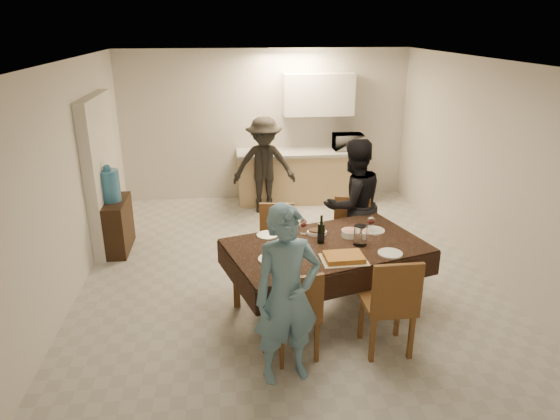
{
  "coord_description": "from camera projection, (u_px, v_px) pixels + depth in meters",
  "views": [
    {
      "loc": [
        -0.7,
        -5.67,
        3.0
      ],
      "look_at": [
        -0.1,
        -0.3,
        0.96
      ],
      "focal_mm": 32.0,
      "sensor_mm": 36.0,
      "label": 1
    }
  ],
  "objects": [
    {
      "name": "floor",
      "position": [
        285.0,
        271.0,
        6.4
      ],
      "size": [
        5.0,
        6.0,
        0.02
      ],
      "primitive_type": "cube",
      "color": "#B4B3AF",
      "rests_on": "ground"
    },
    {
      "name": "ceiling",
      "position": [
        286.0,
        61.0,
        5.49
      ],
      "size": [
        5.0,
        6.0,
        0.02
      ],
      "primitive_type": "cube",
      "color": "white",
      "rests_on": "wall_back"
    },
    {
      "name": "wall_back",
      "position": [
        265.0,
        126.0,
        8.74
      ],
      "size": [
        5.0,
        0.02,
        2.6
      ],
      "primitive_type": "cube",
      "color": "beige",
      "rests_on": "floor"
    },
    {
      "name": "wall_front",
      "position": [
        343.0,
        309.0,
        3.16
      ],
      "size": [
        5.0,
        0.02,
        2.6
      ],
      "primitive_type": "cube",
      "color": "beige",
      "rests_on": "floor"
    },
    {
      "name": "wall_left",
      "position": [
        69.0,
        181.0,
        5.69
      ],
      "size": [
        0.02,
        6.0,
        2.6
      ],
      "primitive_type": "cube",
      "color": "beige",
      "rests_on": "floor"
    },
    {
      "name": "wall_right",
      "position": [
        485.0,
        168.0,
        6.2
      ],
      "size": [
        0.02,
        6.0,
        2.6
      ],
      "primitive_type": "cube",
      "color": "beige",
      "rests_on": "floor"
    },
    {
      "name": "stub_partition",
      "position": [
        102.0,
        173.0,
        6.9
      ],
      "size": [
        0.15,
        1.4,
        2.1
      ],
      "primitive_type": "cube",
      "color": "silver",
      "rests_on": "floor"
    },
    {
      "name": "kitchen_base_cabinet",
      "position": [
        301.0,
        177.0,
        8.81
      ],
      "size": [
        2.2,
        0.6,
        0.86
      ],
      "primitive_type": "cube",
      "color": "tan",
      "rests_on": "floor"
    },
    {
      "name": "kitchen_worktop",
      "position": [
        301.0,
        152.0,
        8.65
      ],
      "size": [
        2.24,
        0.64,
        0.05
      ],
      "primitive_type": "cube",
      "color": "#AAAAA5",
      "rests_on": "kitchen_base_cabinet"
    },
    {
      "name": "upper_cabinet",
      "position": [
        318.0,
        94.0,
        8.47
      ],
      "size": [
        1.2,
        0.34,
        0.7
      ],
      "primitive_type": "cube",
      "color": "silver",
      "rests_on": "wall_back"
    },
    {
      "name": "dining_table",
      "position": [
        326.0,
        248.0,
        5.29
      ],
      "size": [
        2.29,
        1.73,
        0.79
      ],
      "rotation": [
        0.0,
        0.0,
        0.3
      ],
      "color": "black",
      "rests_on": "floor"
    },
    {
      "name": "chair_near_left",
      "position": [
        295.0,
        307.0,
        4.53
      ],
      "size": [
        0.5,
        0.5,
        0.51
      ],
      "rotation": [
        0.0,
        0.0,
        0.2
      ],
      "color": "brown",
      "rests_on": "floor"
    },
    {
      "name": "chair_near_right",
      "position": [
        392.0,
        297.0,
        4.6
      ],
      "size": [
        0.47,
        0.47,
        0.55
      ],
      "rotation": [
        0.0,
        0.0,
        0.02
      ],
      "color": "brown",
      "rests_on": "floor"
    },
    {
      "name": "chair_far_left",
      "position": [
        278.0,
        240.0,
        5.93
      ],
      "size": [
        0.47,
        0.47,
        0.51
      ],
      "rotation": [
        0.0,
        0.0,
        3.04
      ],
      "color": "brown",
      "rests_on": "floor"
    },
    {
      "name": "chair_far_right",
      "position": [
        352.0,
        235.0,
        6.01
      ],
      "size": [
        0.56,
        0.57,
        0.53
      ],
      "rotation": [
        0.0,
        0.0,
        2.82
      ],
      "color": "brown",
      "rests_on": "floor"
    },
    {
      "name": "console",
      "position": [
        114.0,
        226.0,
        6.89
      ],
      "size": [
        0.39,
        0.79,
        0.73
      ],
      "primitive_type": "cube",
      "color": "black",
      "rests_on": "floor"
    },
    {
      "name": "water_jug",
      "position": [
        109.0,
        186.0,
        6.69
      ],
      "size": [
        0.29,
        0.29,
        0.43
      ],
      "primitive_type": "cylinder",
      "color": "teal",
      "rests_on": "console"
    },
    {
      "name": "wine_bottle",
      "position": [
        321.0,
        229.0,
        5.27
      ],
      "size": [
        0.08,
        0.08,
        0.31
      ],
      "primitive_type": null,
      "color": "black",
      "rests_on": "dining_table"
    },
    {
      "name": "water_pitcher",
      "position": [
        360.0,
        235.0,
        5.23
      ],
      "size": [
        0.14,
        0.14,
        0.22
      ],
      "primitive_type": "cylinder",
      "color": "white",
      "rests_on": "dining_table"
    },
    {
      "name": "savoury_tart",
      "position": [
        344.0,
        257.0,
        4.93
      ],
      "size": [
        0.46,
        0.35,
        0.06
      ],
      "primitive_type": "cube",
      "rotation": [
        0.0,
        0.0,
        0.03
      ],
      "color": "#B78035",
      "rests_on": "dining_table"
    },
    {
      "name": "salad_bowl",
      "position": [
        350.0,
        233.0,
        5.46
      ],
      "size": [
        0.19,
        0.19,
        0.07
      ],
      "primitive_type": "cylinder",
      "color": "white",
      "rests_on": "dining_table"
    },
    {
      "name": "mushroom_dish",
      "position": [
        317.0,
        233.0,
        5.53
      ],
      "size": [
        0.2,
        0.2,
        0.04
      ],
      "primitive_type": "cylinder",
      "color": "white",
      "rests_on": "dining_table"
    },
    {
      "name": "wine_glass_a",
      "position": [
        277.0,
        249.0,
        4.96
      ],
      "size": [
        0.08,
        0.08,
        0.18
      ],
      "primitive_type": null,
      "color": "white",
      "rests_on": "dining_table"
    },
    {
      "name": "wine_glass_b",
      "position": [
        371.0,
        225.0,
        5.53
      ],
      "size": [
        0.09,
        0.09,
        0.2
      ],
      "primitive_type": null,
      "color": "white",
      "rests_on": "dining_table"
    },
    {
      "name": "wine_glass_c",
      "position": [
        303.0,
        227.0,
        5.51
      ],
      "size": [
        0.08,
        0.08,
        0.18
      ],
      "primitive_type": null,
      "color": "white",
      "rests_on": "dining_table"
    },
    {
      "name": "plate_near_left",
      "position": [
        273.0,
        259.0,
        4.94
      ],
      "size": [
        0.29,
        0.29,
        0.02
      ],
      "primitive_type": "cylinder",
      "color": "white",
      "rests_on": "dining_table"
    },
    {
      "name": "plate_near_right",
      "position": [
        390.0,
        253.0,
        5.06
      ],
      "size": [
        0.25,
        0.25,
        0.01
      ],
      "primitive_type": "cylinder",
      "color": "white",
      "rests_on": "dining_table"
    },
    {
      "name": "plate_far_left",
      "position": [
        267.0,
        235.0,
        5.49
      ],
      "size": [
        0.24,
        0.24,
        0.01
      ],
      "primitive_type": "cylinder",
      "color": "white",
      "rests_on": "dining_table"
    },
    {
      "name": "plate_far_right",
      "position": [
        373.0,
        230.0,
        5.62
      ],
      "size": [
        0.25,
        0.25,
        0.01
      ],
      "primitive_type": "cylinder",
      "color": "white",
      "rests_on": "dining_table"
    },
    {
      "name": "microwave",
      "position": [
        348.0,
        142.0,
        8.67
      ],
      "size": [
        0.5,
        0.34,
        0.28
      ],
      "primitive_type": "imported",
      "rotation": [
        0.0,
        0.0,
        3.14
      ],
      "color": "silver",
      "rests_on": "kitchen_worktop"
    },
    {
      "name": "person_near",
      "position": [
        287.0,
        296.0,
        4.24
      ],
      "size": [
        0.67,
        0.51,
        1.64
      ],
      "primitive_type": "imported",
      "rotation": [
        0.0,
        0.0,
        0.22
      ],
      "color": "#608BA5",
      "rests_on": "floor"
    },
    {
      "name": "person_far",
      "position": [
        353.0,
        205.0,
        6.3
      ],
      "size": [
        0.99,
        0.88,
        1.68
      ],
      "primitive_type": "imported",
      "rotation": [
        0.0,
        0.0,
        3.49
      ],
      "color": "black",
      "rests_on": "floor"
    },
    {
      "name": "person_kitchen",
      "position": [
        264.0,
        165.0,
        8.19
      ],
      "size": [
        1.03,
        0.59,
        1.59
      ],
      "primitive_type": "imported",
      "color": "black",
      "rests_on": "floor"
    }
  ]
}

